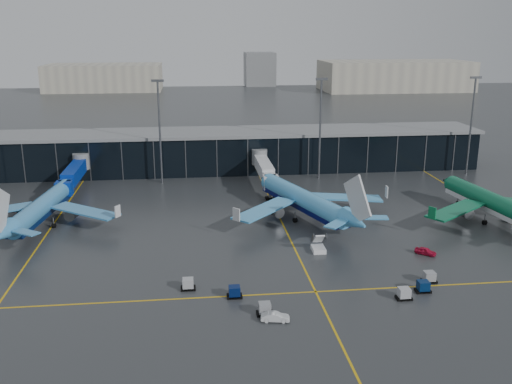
{
  "coord_description": "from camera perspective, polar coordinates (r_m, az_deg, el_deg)",
  "views": [
    {
      "loc": [
        -7.42,
        -89.71,
        37.08
      ],
      "look_at": [
        5.0,
        18.0,
        6.0
      ],
      "focal_mm": 40.0,
      "sensor_mm": 36.0,
      "label": 1
    }
  ],
  "objects": [
    {
      "name": "flood_masts",
      "position": [
        142.17,
        -1.49,
        6.57
      ],
      "size": [
        203.0,
        0.5,
        25.5
      ],
      "color": "#595B60",
      "rests_on": "ground"
    },
    {
      "name": "mobile_airstair",
      "position": [
        99.55,
        6.26,
        -5.5
      ],
      "size": [
        2.27,
        3.25,
        3.45
      ],
      "rotation": [
        0.0,
        0.0,
        -0.02
      ],
      "color": "white",
      "rests_on": "ground"
    },
    {
      "name": "baggage_carts",
      "position": [
        83.98,
        6.93,
        -9.76
      ],
      "size": [
        38.6,
        10.46,
        1.7
      ],
      "color": "black",
      "rests_on": "ground"
    },
    {
      "name": "taxi_lines",
      "position": [
        108.36,
        3.08,
        -4.03
      ],
      "size": [
        220.0,
        120.0,
        0.02
      ],
      "color": "gold",
      "rests_on": "ground"
    },
    {
      "name": "airliner_arkefly",
      "position": [
        118.24,
        -20.69,
        -0.37
      ],
      "size": [
        37.97,
        42.0,
        11.72
      ],
      "primitive_type": null,
      "rotation": [
        0.0,
        0.0,
        -0.12
      ],
      "color": "#3984BC",
      "rests_on": "ground"
    },
    {
      "name": "distant_hangars",
      "position": [
        365.42,
        2.52,
        11.54
      ],
      "size": [
        260.0,
        71.0,
        22.0
      ],
      "color": "#B2AD99",
      "rests_on": "ground"
    },
    {
      "name": "jet_bridges",
      "position": [
        139.38,
        -17.81,
        1.72
      ],
      "size": [
        94.0,
        27.5,
        7.2
      ],
      "color": "#595B60",
      "rests_on": "ground"
    },
    {
      "name": "service_van_red",
      "position": [
        101.84,
        16.59,
        -5.69
      ],
      "size": [
        3.64,
        3.5,
        1.23
      ],
      "primitive_type": "imported",
      "rotation": [
        0.0,
        0.0,
        0.83
      ],
      "color": "#B60E30",
      "rests_on": "ground"
    },
    {
      "name": "ground",
      "position": [
        97.35,
        -1.72,
        -6.4
      ],
      "size": [
        600.0,
        600.0,
        0.0
      ],
      "primitive_type": "plane",
      "color": "#282B2D",
      "rests_on": "ground"
    },
    {
      "name": "terminal_pier",
      "position": [
        155.15,
        -3.71,
        4.19
      ],
      "size": [
        142.0,
        17.0,
        10.7
      ],
      "color": "black",
      "rests_on": "ground"
    },
    {
      "name": "airliner_klm_near",
      "position": [
        115.04,
        4.7,
        0.39
      ],
      "size": [
        47.19,
        50.21,
        12.49
      ],
      "primitive_type": null,
      "rotation": [
        0.0,
        0.0,
        0.34
      ],
      "color": "#429CD9",
      "rests_on": "ground"
    },
    {
      "name": "airliner_aer_lingus",
      "position": [
        122.38,
        22.66,
        0.03
      ],
      "size": [
        39.32,
        43.44,
        12.06
      ],
      "primitive_type": null,
      "rotation": [
        0.0,
        0.0,
        0.13
      ],
      "color": "#0B633F",
      "rests_on": "ground"
    },
    {
      "name": "service_van_white",
      "position": [
        76.74,
        1.93,
        -12.38
      ],
      "size": [
        3.94,
        1.89,
        1.25
      ],
      "primitive_type": "imported",
      "rotation": [
        0.0,
        0.0,
        1.42
      ],
      "color": "silver",
      "rests_on": "ground"
    }
  ]
}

